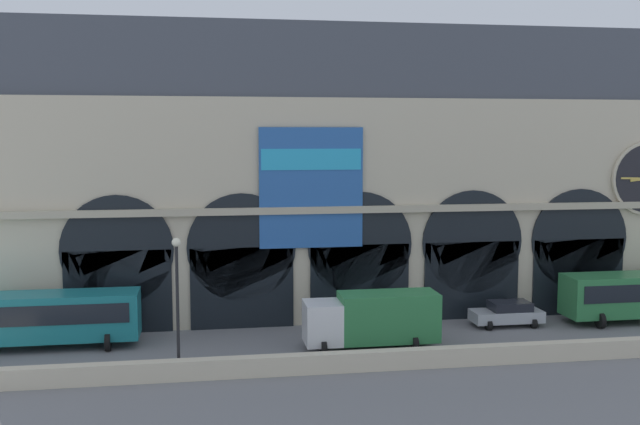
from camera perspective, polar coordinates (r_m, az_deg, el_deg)
name	(u,v)px	position (r m, az deg, el deg)	size (l,w,h in m)	color
ground_plane	(378,345)	(42.37, 4.54, -10.26)	(200.00, 200.00, 0.00)	slate
quay_parapet_wall	(398,359)	(38.28, 6.09, -11.31)	(90.00, 0.70, 0.99)	beige
station_building	(351,176)	(48.45, 2.45, 2.83)	(45.90, 6.19, 18.88)	beige
bus_west	(38,317)	(44.05, -21.11, -7.63)	(11.00, 3.25, 3.10)	#19727A
box_truck_center	(373,318)	(41.34, 4.14, -8.23)	(7.50, 2.91, 3.12)	white
car_mideast	(507,313)	(47.54, 14.40, -7.63)	(4.40, 2.22, 1.55)	#ADB2B7
street_lamp_quayside	(177,288)	(36.81, -11.08, -5.79)	(0.44, 0.44, 6.90)	black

